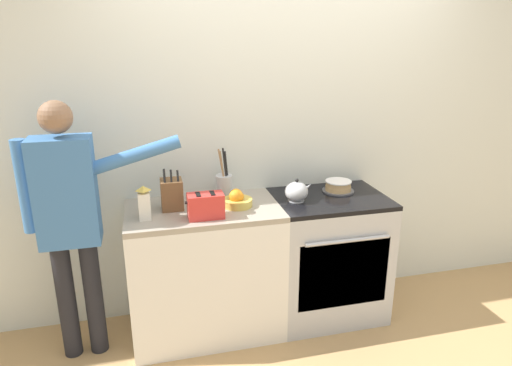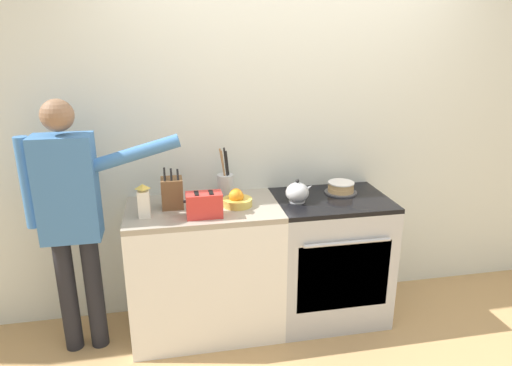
# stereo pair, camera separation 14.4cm
# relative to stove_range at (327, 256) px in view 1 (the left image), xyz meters

# --- Properties ---
(ground_plane) EXTENTS (16.00, 16.00, 0.00)m
(ground_plane) POSITION_rel_stove_range_xyz_m (-0.25, -0.29, -0.45)
(ground_plane) COLOR tan
(wall_back) EXTENTS (8.00, 0.04, 2.60)m
(wall_back) POSITION_rel_stove_range_xyz_m (-0.25, 0.31, 0.85)
(wall_back) COLOR silver
(wall_back) RESTS_ON ground_plane
(counter_cabinet) EXTENTS (0.98, 0.58, 0.90)m
(counter_cabinet) POSITION_rel_stove_range_xyz_m (-0.87, 0.00, -0.00)
(counter_cabinet) COLOR white
(counter_cabinet) RESTS_ON ground_plane
(stove_range) EXTENTS (0.76, 0.61, 0.90)m
(stove_range) POSITION_rel_stove_range_xyz_m (0.00, 0.00, 0.00)
(stove_range) COLOR #B7BABF
(stove_range) RESTS_ON ground_plane
(layer_cake) EXTENTS (0.22, 0.22, 0.08)m
(layer_cake) POSITION_rel_stove_range_xyz_m (0.10, 0.09, 0.49)
(layer_cake) COLOR #4C4C51
(layer_cake) RESTS_ON stove_range
(tea_kettle) EXTENTS (0.19, 0.15, 0.16)m
(tea_kettle) POSITION_rel_stove_range_xyz_m (-0.25, -0.02, 0.51)
(tea_kettle) COLOR #B7BABF
(tea_kettle) RESTS_ON stove_range
(knife_block) EXTENTS (0.13, 0.14, 0.28)m
(knife_block) POSITION_rel_stove_range_xyz_m (-1.06, 0.04, 0.55)
(knife_block) COLOR brown
(knife_block) RESTS_ON counter_cabinet
(utensil_crock) EXTENTS (0.11, 0.11, 0.35)m
(utensil_crock) POSITION_rel_stove_range_xyz_m (-0.70, 0.17, 0.54)
(utensil_crock) COLOR #B7BABF
(utensil_crock) RESTS_ON counter_cabinet
(fruit_bowl) EXTENTS (0.19, 0.19, 0.11)m
(fruit_bowl) POSITION_rel_stove_range_xyz_m (-0.66, -0.02, 0.50)
(fruit_bowl) COLOR gold
(fruit_bowl) RESTS_ON counter_cabinet
(toaster) EXTENTS (0.23, 0.12, 0.15)m
(toaster) POSITION_rel_stove_range_xyz_m (-0.88, -0.16, 0.52)
(toaster) COLOR red
(toaster) RESTS_ON counter_cabinet
(milk_carton) EXTENTS (0.07, 0.07, 0.21)m
(milk_carton) POSITION_rel_stove_range_xyz_m (-1.23, -0.10, 0.55)
(milk_carton) COLOR white
(milk_carton) RESTS_ON counter_cabinet
(person_baker) EXTENTS (0.92, 0.20, 1.62)m
(person_baker) POSITION_rel_stove_range_xyz_m (-1.66, -0.05, 0.52)
(person_baker) COLOR black
(person_baker) RESTS_ON ground_plane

